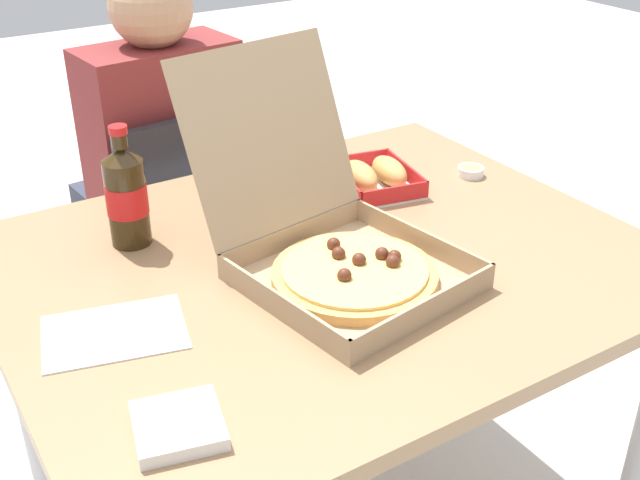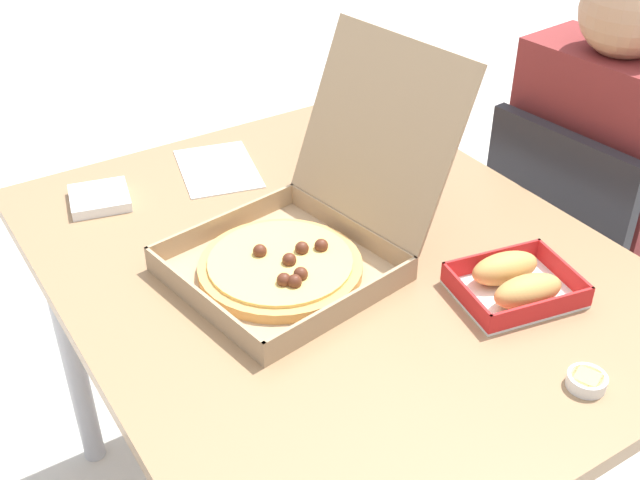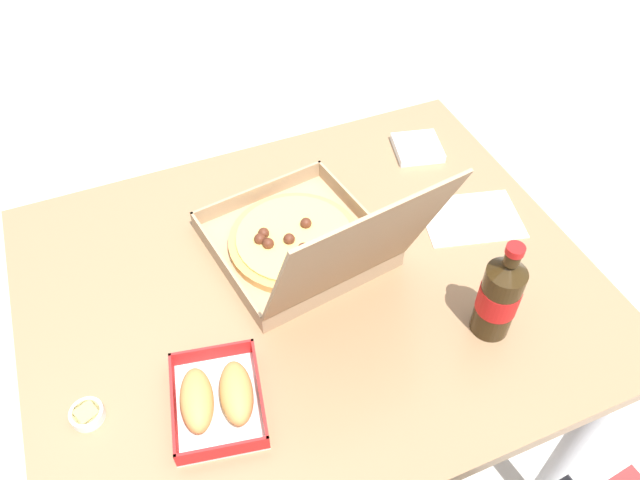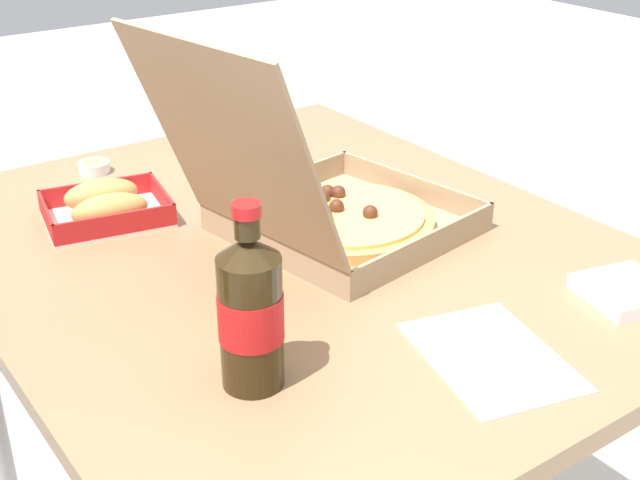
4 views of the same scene
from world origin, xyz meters
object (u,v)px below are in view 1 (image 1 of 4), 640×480
Objects in this scene: bread_side_box at (375,176)px; dipping_sauce_cup at (471,171)px; diner_person at (156,154)px; napkin_pile at (178,426)px; chair at (174,235)px; paper_menu at (114,332)px; cola_bottle at (126,195)px; pizza_box_open at (338,248)px.

bread_side_box reaches higher than dipping_sauce_cup.
diner_person reaches higher than bread_side_box.
napkin_pile is (-0.37, -1.02, 0.07)m from diner_person.
dipping_sauce_cup is (0.85, 0.41, 0.00)m from napkin_pile.
chair reaches higher than dipping_sauce_cup.
bread_side_box is at bearing 36.23° from napkin_pile.
napkin_pile reaches higher than paper_menu.
paper_menu is 0.86m from dipping_sauce_cup.
dipping_sauce_cup is at bearing -8.08° from cola_bottle.
chair is 0.81m from pizza_box_open.
chair is 3.86× the size of bread_side_box.
dipping_sauce_cup is (0.72, -0.10, -0.08)m from cola_bottle.
cola_bottle is 0.30m from paper_menu.
paper_menu is (-0.12, -0.26, -0.09)m from cola_bottle.
pizza_box_open is at bearing -89.10° from diner_person.
dipping_sauce_cup is at bearing -49.88° from chair.
diner_person is at bearing 70.10° from napkin_pile.
pizza_box_open reaches higher than napkin_pile.
pizza_box_open is 0.39m from paper_menu.
cola_bottle is at bearing -118.63° from chair.
napkin_pile is at bearing -154.41° from dipping_sauce_cup.
pizza_box_open reaches higher than dipping_sauce_cup.
paper_menu is (-0.64, -0.22, -0.02)m from bread_side_box.
paper_menu is at bearing -117.56° from chair.
bread_side_box is at bearing -4.39° from cola_bottle.
cola_bottle reaches higher than napkin_pile.
diner_person is 5.48× the size of paper_menu.
napkin_pile is at bearing -111.28° from chair.
dipping_sauce_cup reaches higher than paper_menu.
bread_side_box is at bearing 33.24° from paper_menu.
diner_person is 10.46× the size of napkin_pile.
cola_bottle is 0.73m from dipping_sauce_cup.
pizza_box_open is 4.48× the size of napkin_pile.
chair is at bearing 90.53° from pizza_box_open.
napkin_pile is at bearing -76.35° from paper_menu.
pizza_box_open is at bearing 29.58° from napkin_pile.
pizza_box_open is 2.29× the size of bread_side_box.
dipping_sauce_cup is (0.21, -0.06, -0.01)m from bread_side_box.
diner_person is 5.35× the size of bread_side_box.
chair reaches higher than napkin_pile.
cola_bottle is 2.04× the size of napkin_pile.
chair is at bearing 61.37° from cola_bottle.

